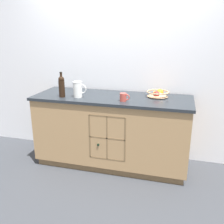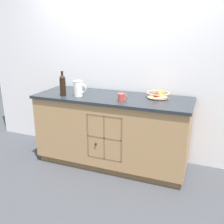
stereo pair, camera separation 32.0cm
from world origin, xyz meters
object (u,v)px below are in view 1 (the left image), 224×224
Objects in this scene: fruit_bowl at (158,93)px; standing_wine_bottle at (62,86)px; white_pitcher at (78,89)px; ceramic_mug at (123,97)px.

standing_wine_bottle reaches higher than fruit_bowl.
white_pitcher reaches higher than ceramic_mug.
white_pitcher is 0.20m from standing_wine_bottle.
white_pitcher is 1.68× the size of ceramic_mug.
white_pitcher is at bearing 176.40° from ceramic_mug.
standing_wine_bottle is (-1.15, -0.31, 0.09)m from fruit_bowl.
standing_wine_bottle is (-0.20, -0.04, 0.04)m from white_pitcher.
ceramic_mug is (0.59, -0.04, -0.06)m from white_pitcher.
white_pitcher reaches higher than fruit_bowl.
ceramic_mug is at bearing 0.46° from standing_wine_bottle.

